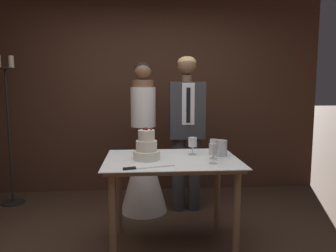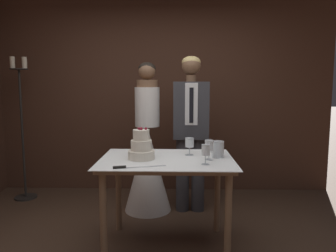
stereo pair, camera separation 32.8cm
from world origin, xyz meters
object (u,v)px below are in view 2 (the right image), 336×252
wine_glass_near (209,146)px  wine_glass_middle (206,151)px  hurricane_candle (218,150)px  groom (191,126)px  cake_table (167,170)px  candle_stand (22,132)px  bride (148,158)px  cake_knife (129,167)px  wine_glass_far (190,143)px  tiered_cake (141,147)px

wine_glass_near → wine_glass_middle: wine_glass_near is taller
hurricane_candle → groom: (-0.21, 0.81, 0.11)m
cake_table → hurricane_candle: (0.45, 0.07, 0.17)m
wine_glass_near → hurricane_candle: (0.09, 0.11, -0.05)m
candle_stand → bride: bearing=-12.6°
cake_knife → wine_glass_middle: wine_glass_middle is taller
hurricane_candle → candle_stand: candle_stand is taller
hurricane_candle → groom: size_ratio=0.08×
cake_table → wine_glass_far: 0.33m
tiered_cake → cake_table: bearing=4.9°
wine_glass_far → hurricane_candle: size_ratio=1.11×
cake_knife → candle_stand: 2.24m
wine_glass_far → cake_knife: bearing=-135.3°
hurricane_candle → bride: 1.11m
wine_glass_middle → hurricane_candle: wine_glass_middle is taller
wine_glass_near → bride: (-0.61, 0.92, -0.31)m
tiered_cake → cake_knife: tiered_cake is taller
wine_glass_middle → wine_glass_near: bearing=75.5°
bride → candle_stand: candle_stand is taller
candle_stand → cake_knife: bearing=-44.8°
bride → wine_glass_far: bearing=-58.4°
groom → tiered_cake: bearing=-117.5°
cake_table → hurricane_candle: hurricane_candle is taller
cake_knife → wine_glass_middle: size_ratio=2.48×
cake_table → candle_stand: bearing=146.4°
cake_knife → groom: (0.53, 1.22, 0.17)m
wine_glass_far → tiered_cake: bearing=-158.7°
tiered_cake → hurricane_candle: 0.68m
tiered_cake → wine_glass_middle: tiered_cake is taller
hurricane_candle → bride: bearing=130.7°
candle_stand → wine_glass_middle: bearing=-33.5°
wine_glass_near → wine_glass_far: size_ratio=1.08×
tiered_cake → hurricane_candle: tiered_cake is taller
groom → wine_glass_middle: bearing=-86.1°
cake_knife → hurricane_candle: (0.73, 0.40, 0.06)m
tiered_cake → wine_glass_near: size_ratio=1.61×
bride → hurricane_candle: bearing=-49.3°
cake_table → wine_glass_middle: 0.44m
cake_knife → wine_glass_far: 0.69m
wine_glass_near → wine_glass_middle: 0.18m
bride → groom: bearing=-0.0°
wine_glass_far → wine_glass_near: bearing=-49.3°
bride → candle_stand: bearing=167.4°
wine_glass_middle → candle_stand: candle_stand is taller
groom → candle_stand: (-2.12, 0.36, -0.14)m
cake_knife → hurricane_candle: bearing=13.3°
hurricane_candle → candle_stand: bearing=153.2°
wine_glass_near → bride: size_ratio=0.10×
groom → candle_stand: size_ratio=0.98×
cake_knife → wine_glass_far: bearing=29.3°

